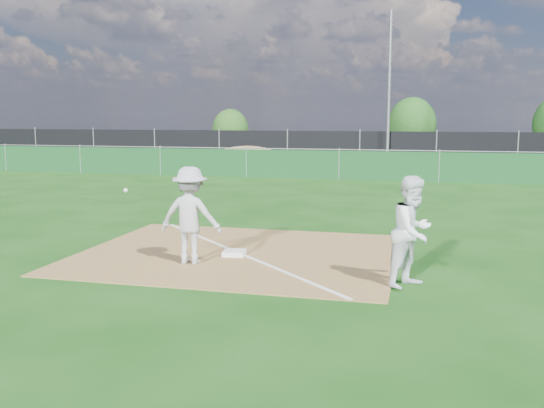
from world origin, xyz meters
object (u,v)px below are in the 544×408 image
Objects in this scene: car_mid at (348,148)px; runner at (413,232)px; light_pole at (389,89)px; first_base at (234,253)px; play_at_first at (190,215)px; car_right at (434,149)px; tree_mid at (412,125)px; tree_left at (230,130)px; car_left at (279,147)px.

runner is at bearing -155.47° from car_mid.
first_base is (-1.52, -21.90, -3.94)m from light_pole.
play_at_first is at bearing -95.25° from light_pole.
tree_mid is (-1.43, 5.37, 1.36)m from car_right.
light_pole is 15.27m from tree_left.
light_pole is 23.44m from runner.
car_left is 10.25m from tree_mid.
runner reaches higher than first_base.
runner is at bearing -7.15° from play_at_first.
first_base is 0.24× the size of runner.
light_pole is 2.06× the size of tree_mid.
runner is 28.43m from car_left.
car_mid reaches higher than car_right.
car_mid is 7.57m from tree_mid.
car_mid is at bearing 91.03° from play_at_first.
light_pole is 8.54m from car_left.
car_mid is at bearing 96.27° from car_right.
first_base is at bearing -161.29° from car_left.
car_right is at bearing 31.23° from runner.
first_base is 25.79m from car_mid.
tree_mid is at bearing 7.74° from car_right.
car_mid is at bearing 92.31° from first_base.
first_base is at bearing -71.81° from tree_left.
car_right is (0.63, 28.22, -0.23)m from runner.
light_pole is 22.98m from play_at_first.
light_pole reaches higher than car_right.
car_mid is 1.34× the size of tree_left.
car_left is at bearing -47.68° from tree_left.
play_at_first is at bearing 115.35° from runner.
tree_left is at bearing 49.41° from car_left.
light_pole is 1.92× the size of car_mid.
tree_mid is (2.51, 32.32, 1.94)m from first_base.
car_right is at bearing -61.19° from car_mid.
play_at_first is at bearing -163.60° from car_mid.
first_base is at bearing -93.97° from light_pole.
play_at_first is 0.45× the size of car_left.
car_right is at bearing -75.09° from tree_mid.
light_pole is at bearing 147.23° from car_right.
runner is (3.31, -1.26, 0.81)m from first_base.
car_left is at bearing 150.07° from light_pole.
first_base is 0.10× the size of car_left.
light_pole reaches higher than tree_left.
car_left is 1.31× the size of tree_left.
runner is 0.43× the size of car_left.
car_right is at bearing -16.95° from tree_left.
runner is 33.61m from tree_mid.
tree_left is (-10.28, 31.28, 1.53)m from first_base.
light_pole reaches higher than tree_mid.
tree_mid reaches higher than car_mid.
first_base is 32.97m from tree_left.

